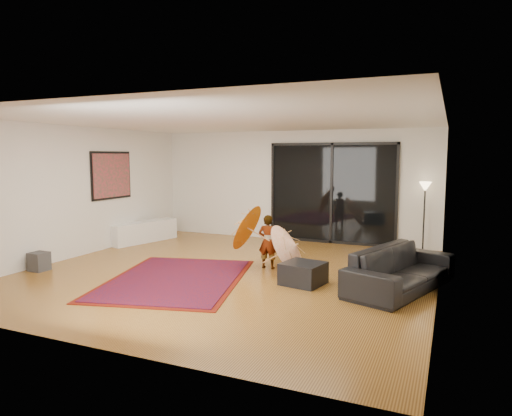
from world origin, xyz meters
The scene contains 17 objects.
floor centered at (0.00, 0.00, 0.00)m, with size 7.00×7.00×0.00m, color #A7742D.
ceiling centered at (0.00, 0.00, 2.70)m, with size 7.00×7.00×0.00m, color white.
wall_back centered at (0.00, 3.50, 1.35)m, with size 7.00×7.00×0.00m, color silver.
wall_front centered at (0.00, -3.50, 1.35)m, with size 7.00×7.00×0.00m, color silver.
wall_left centered at (-3.50, 0.00, 1.35)m, with size 7.00×7.00×0.00m, color silver.
wall_right centered at (3.50, 0.00, 1.35)m, with size 7.00×7.00×0.00m, color silver.
sliding_door centered at (1.00, 3.47, 1.20)m, with size 3.06×0.07×2.40m.
painting centered at (-3.46, 1.00, 1.65)m, with size 0.04×1.28×1.08m.
media_console centered at (-3.25, 1.80, 0.25)m, with size 0.45×1.78×0.49m, color white.
speaker centered at (-3.25, -1.27, 0.17)m, with size 0.30×0.30×0.34m, color #424244.
persian_rug centered at (-0.62, -0.79, 0.01)m, with size 2.83×3.46×0.02m.
sofa centered at (2.95, 0.12, 0.33)m, with size 2.25×0.88×0.66m, color black.
ottoman centered at (1.46, -0.19, 0.18)m, with size 0.62×0.62×0.36m, color black.
floor_lamp centered at (3.10, 3.25, 1.21)m, with size 0.26×0.26×1.53m.
child centered at (0.53, 0.56, 0.50)m, with size 0.37×0.24×1.01m, color #999999.
parasol_orange centered at (-0.02, 0.51, 0.73)m, with size 0.55×0.92×0.91m.
parasol_white centered at (1.13, 0.41, 0.50)m, with size 0.67×0.98×0.99m.
Camera 1 is at (3.63, -7.19, 2.10)m, focal length 32.00 mm.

